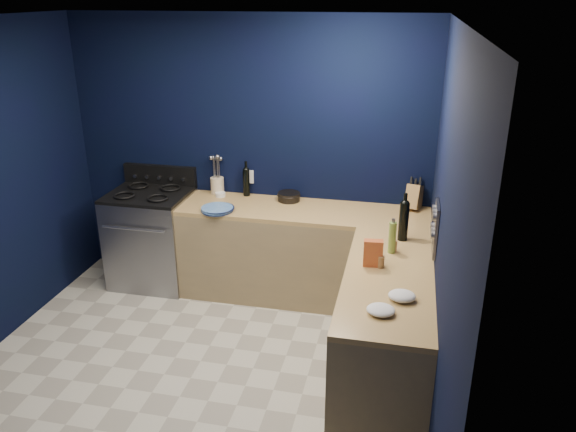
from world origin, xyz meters
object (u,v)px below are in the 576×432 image
(gas_range, at_px, (152,239))
(plate_stack, at_px, (217,209))
(knife_block, at_px, (414,197))
(crouton_bag, at_px, (373,253))
(utensil_crock, at_px, (217,185))

(gas_range, relative_size, plate_stack, 3.16)
(gas_range, xyz_separation_m, knife_block, (2.52, 0.27, 0.55))
(plate_stack, bearing_deg, knife_block, 14.70)
(gas_range, bearing_deg, knife_block, 6.02)
(plate_stack, relative_size, knife_block, 1.31)
(plate_stack, distance_m, crouton_bag, 1.68)
(knife_block, xyz_separation_m, crouton_bag, (-0.28, -1.27, -0.01))
(gas_range, distance_m, plate_stack, 0.92)
(gas_range, bearing_deg, crouton_bag, -24.12)
(plate_stack, height_order, knife_block, knife_block)
(gas_range, height_order, utensil_crock, utensil_crock)
(utensil_crock, height_order, crouton_bag, crouton_bag)
(plate_stack, xyz_separation_m, knife_block, (1.75, 0.46, 0.09))
(plate_stack, xyz_separation_m, crouton_bag, (1.47, -0.81, 0.08))
(plate_stack, height_order, crouton_bag, crouton_bag)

